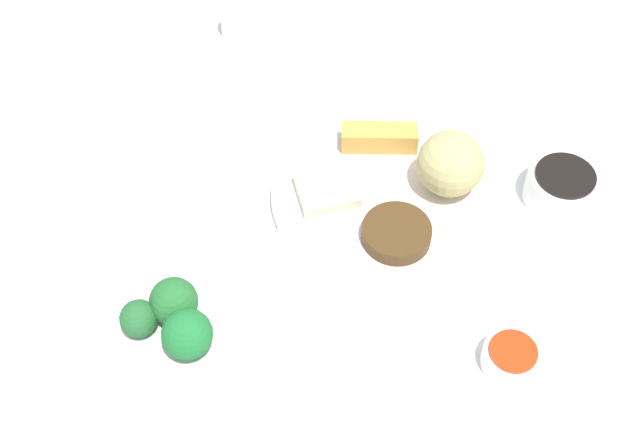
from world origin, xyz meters
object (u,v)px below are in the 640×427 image
object	(u,v)px
broccoli_plate	(179,322)
soy_sauce_bowl	(562,187)
teacup	(240,21)
sauce_ramekin_sweet_and_sour	(511,358)
main_plate	(387,194)

from	to	relation	value
broccoli_plate	soy_sauce_bowl	size ratio (longest dim) A/B	2.15
soy_sauce_bowl	teacup	size ratio (longest dim) A/B	1.55
soy_sauce_bowl	sauce_ramekin_sweet_and_sour	distance (m)	0.25
sauce_ramekin_sweet_and_sour	broccoli_plate	bearing A→B (deg)	49.95
broccoli_plate	sauce_ramekin_sweet_and_sour	bearing A→B (deg)	-130.05
main_plate	soy_sauce_bowl	world-z (taller)	soy_sauce_bowl
sauce_ramekin_sweet_and_sour	main_plate	bearing A→B (deg)	-4.93
teacup	soy_sauce_bowl	bearing A→B (deg)	-160.04
main_plate	sauce_ramekin_sweet_and_sour	world-z (taller)	sauce_ramekin_sweet_and_sour
sauce_ramekin_sweet_and_sour	teacup	world-z (taller)	teacup
soy_sauce_bowl	sauce_ramekin_sweet_and_sour	size ratio (longest dim) A/B	1.42
main_plate	teacup	distance (m)	0.38
broccoli_plate	soy_sauce_bowl	xyz separation A→B (m)	(-0.09, -0.49, 0.01)
main_plate	sauce_ramekin_sweet_and_sour	bearing A→B (deg)	175.07
main_plate	soy_sauce_bowl	size ratio (longest dim) A/B	3.21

